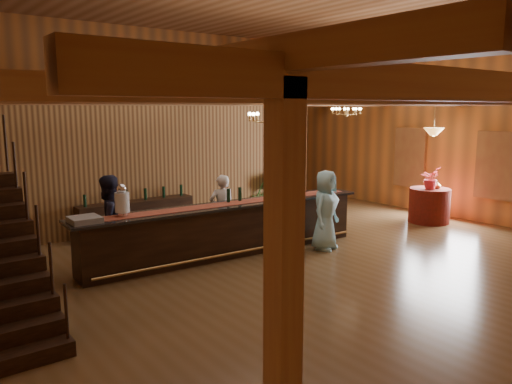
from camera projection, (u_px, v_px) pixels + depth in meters
floor at (277, 249)px, 10.74m from camera, size 14.00×14.00×0.00m
wall_back at (137, 116)px, 15.78m from camera, size 12.00×0.10×5.50m
wall_right at (444, 117)px, 13.86m from camera, size 0.10×14.00×5.50m
beam_grid at (263, 97)px, 10.60m from camera, size 11.90×13.90×0.39m
support_posts at (293, 178)px, 10.08m from camera, size 9.20×10.20×3.20m
partition_wall at (177, 165)px, 12.93m from camera, size 9.00×0.18×3.10m
window_right_front at (496, 166)px, 12.77m from camera, size 0.12×1.05×1.75m
window_right_back at (410, 158)px, 14.81m from camera, size 0.12×1.05×1.75m
staircase at (2, 258)px, 6.74m from camera, size 1.00×2.80×2.00m
backroom_boxes at (152, 193)px, 14.80m from camera, size 4.10×0.60×1.10m
tasting_bar at (228, 229)px, 10.26m from camera, size 6.44×1.16×1.08m
beverage_dispenser at (122, 201)px, 8.96m from camera, size 0.26×0.26×0.60m
glass_rack_tray at (85, 220)px, 8.53m from camera, size 0.50×0.50×0.10m
raffle_drum at (327, 185)px, 11.58m from camera, size 0.34×0.24×0.30m
bar_bottle_0 at (228, 196)px, 10.30m from camera, size 0.07×0.07×0.30m
bar_bottle_1 at (240, 194)px, 10.46m from camera, size 0.07×0.07×0.30m
backbar_shelf at (137, 217)px, 12.05m from camera, size 2.86×0.47×0.80m
round_table at (429, 205)px, 13.22m from camera, size 1.05×1.05×0.91m
chandelier_left at (270, 117)px, 9.46m from camera, size 0.80×0.80×0.52m
chandelier_right at (346, 111)px, 13.35m from camera, size 0.80×0.80×0.43m
pendant_lamp at (434, 132)px, 12.90m from camera, size 0.52×0.52×0.90m
bartender at (222, 210)px, 11.00m from camera, size 0.64×0.50×1.57m
staff_second at (108, 222)px, 9.39m from camera, size 1.03×0.90×1.77m
guest at (325, 210)px, 10.62m from camera, size 0.97×0.80×1.71m
floor_plant at (262, 192)px, 14.52m from camera, size 0.73×0.64×1.15m
table_flowers at (430, 178)px, 13.02m from camera, size 0.61×0.56×0.57m
table_vase at (438, 183)px, 13.12m from camera, size 0.18×0.18×0.29m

